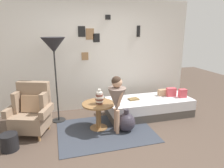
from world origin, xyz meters
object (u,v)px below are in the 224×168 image
Objects in this scene: armchair at (32,111)px; daybed at (149,107)px; floor_lamp at (54,48)px; demijohn_near at (126,122)px; vase_striped at (99,98)px; person_child at (117,97)px; side_table at (98,110)px; magazine_basket at (9,142)px; book_on_daybed at (134,99)px.

daybed is (2.49, 0.14, -0.24)m from armchair.
floor_lamp is 2.04m from demijohn_near.
vase_striped is 0.37m from person_child.
side_table is (1.24, -0.18, -0.05)m from armchair.
daybed is 0.94m from demijohn_near.
magazine_basket is (-1.59, -0.31, -0.52)m from vase_striped.
person_child is (1.53, -0.45, 0.27)m from armchair.
book_on_daybed is 0.74m from demijohn_near.
floor_lamp reaches higher than vase_striped.
side_table is 2.16× the size of vase_striped.
magazine_basket is at bearing -164.39° from book_on_daybed.
floor_lamp is 1.88m from magazine_basket.
armchair is 2.18× the size of demijohn_near.
armchair is 0.68m from magazine_basket.
floor_lamp is (-0.76, 0.58, 1.18)m from side_table.
daybed is at bearing 15.76° from vase_striped.
demijohn_near is at bearing 6.67° from person_child.
side_table is 0.51m from person_child.
book_on_daybed is 2.55m from magazine_basket.
book_on_daybed is (2.12, 0.17, -0.02)m from armchair.
armchair reaches higher than side_table.
person_child is 3.98× the size of magazine_basket.
magazine_basket is at bearing -122.58° from armchair.
person_child reaches higher than magazine_basket.
daybed is 2.89m from magazine_basket.
person_child is at bearing -148.52° from daybed.
daybed is 3.01× the size of side_table.
floor_lamp is at bearing 141.81° from vase_striped.
side_table reaches higher than daybed.
vase_striped is (1.26, -0.21, 0.22)m from armchair.
daybed is 6.52× the size of vase_striped.
vase_striped is at bearing -9.40° from armchair.
floor_lamp is at bearing 141.13° from person_child.
floor_lamp reaches higher than demijohn_near.
armchair is 1.62m from person_child.
vase_striped is at bearing -164.24° from daybed.
armchair is 0.55× the size of floor_lamp.
floor_lamp is at bearing 171.93° from book_on_daybed.
side_table is 0.59m from demijohn_near.
magazine_basket is (-2.44, -0.68, -0.28)m from book_on_daybed.
vase_striped is 0.97m from book_on_daybed.
armchair is at bearing 171.80° from side_table.
daybed is 8.66× the size of book_on_daybed.
magazine_basket is (-2.06, -0.09, -0.04)m from demijohn_near.
person_child reaches higher than vase_striped.
demijohn_near is at bearing -143.35° from daybed.
person_child is (1.05, -0.85, -0.86)m from floor_lamp.
book_on_daybed is at bearing 15.61° from magazine_basket.
side_table is at bearing 153.82° from demijohn_near.
armchair reaches higher than vase_striped.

